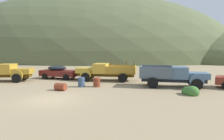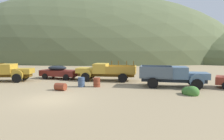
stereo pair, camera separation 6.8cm
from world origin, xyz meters
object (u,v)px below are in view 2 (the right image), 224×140
object	(u,v)px
truck_chalk_blue	(178,76)
oil_drum_spare	(81,82)
truck_faded_yellow	(102,71)
truck_mustard	(6,72)
oil_drum_foreground	(97,82)
oil_drum_tipped	(61,87)
car_oxblood	(60,72)

from	to	relation	value
truck_chalk_blue	oil_drum_spare	world-z (taller)	truck_chalk_blue
truck_faded_yellow	truck_chalk_blue	xyz separation A→B (m)	(7.92, -2.09, 0.01)
truck_mustard	oil_drum_spare	size ratio (longest dim) A/B	7.61
truck_faded_yellow	oil_drum_foreground	bearing A→B (deg)	94.97
truck_chalk_blue	oil_drum_tipped	bearing A→B (deg)	-159.39
truck_chalk_blue	oil_drum_tipped	xyz separation A→B (m)	(-9.65, -4.05, -0.70)
car_oxblood	oil_drum_spare	size ratio (longest dim) A/B	5.35
truck_mustard	truck_faded_yellow	bearing A→B (deg)	1.17
car_oxblood	oil_drum_spare	bearing A→B (deg)	-41.68
truck_chalk_blue	oil_drum_tipped	distance (m)	10.49
truck_chalk_blue	oil_drum_foreground	bearing A→B (deg)	-168.59
truck_chalk_blue	oil_drum_foreground	world-z (taller)	truck_chalk_blue
oil_drum_tipped	car_oxblood	bearing A→B (deg)	119.35
truck_mustard	oil_drum_foreground	distance (m)	10.63
car_oxblood	truck_chalk_blue	xyz separation A→B (m)	(13.08, -2.05, 0.20)
car_oxblood	truck_faded_yellow	bearing A→B (deg)	1.70
truck_chalk_blue	car_oxblood	bearing A→B (deg)	168.98
truck_chalk_blue	oil_drum_spare	size ratio (longest dim) A/B	6.92
oil_drum_tipped	oil_drum_foreground	world-z (taller)	oil_drum_foreground
truck_faded_yellow	oil_drum_tipped	size ratio (longest dim) A/B	7.09
oil_drum_tipped	truck_mustard	bearing A→B (deg)	160.58
oil_drum_tipped	oil_drum_foreground	bearing A→B (deg)	43.46
truck_chalk_blue	oil_drum_foreground	size ratio (longest dim) A/B	7.24
truck_mustard	oil_drum_tipped	size ratio (longest dim) A/B	7.03
truck_mustard	truck_chalk_blue	bearing A→B (deg)	-13.34
oil_drum_spare	oil_drum_tipped	world-z (taller)	oil_drum_spare
truck_mustard	truck_faded_yellow	xyz separation A→B (m)	(9.89, 3.26, -0.01)
truck_mustard	car_oxblood	world-z (taller)	truck_mustard
car_oxblood	oil_drum_foreground	distance (m)	6.99
car_oxblood	oil_drum_foreground	world-z (taller)	car_oxblood
truck_mustard	oil_drum_spare	bearing A→B (deg)	-22.97
oil_drum_tipped	oil_drum_foreground	distance (m)	3.36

